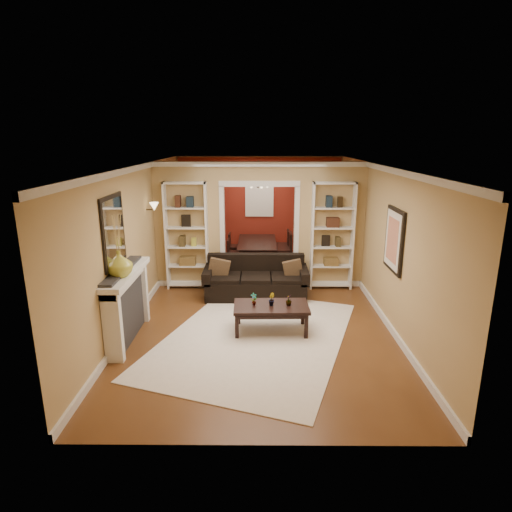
{
  "coord_description": "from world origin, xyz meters",
  "views": [
    {
      "loc": [
        -0.01,
        -7.86,
        3.17
      ],
      "look_at": [
        -0.06,
        -0.8,
        1.22
      ],
      "focal_mm": 30.0,
      "sensor_mm": 36.0,
      "label": 1
    }
  ],
  "objects_px": {
    "coffee_table": "(271,318)",
    "bookshelf_right": "(332,236)",
    "bookshelf_left": "(187,236)",
    "dining_table": "(258,253)",
    "sofa": "(256,278)",
    "fireplace": "(129,306)"
  },
  "relations": [
    {
      "from": "sofa",
      "to": "bookshelf_left",
      "type": "distance_m",
      "value": 1.75
    },
    {
      "from": "dining_table",
      "to": "sofa",
      "type": "bearing_deg",
      "value": 178.83
    },
    {
      "from": "sofa",
      "to": "dining_table",
      "type": "distance_m",
      "value": 2.35
    },
    {
      "from": "sofa",
      "to": "bookshelf_left",
      "type": "bearing_deg",
      "value": 158.6
    },
    {
      "from": "coffee_table",
      "to": "bookshelf_left",
      "type": "xyz_separation_m",
      "value": [
        -1.75,
        2.22,
        0.91
      ]
    },
    {
      "from": "coffee_table",
      "to": "bookshelf_left",
      "type": "height_order",
      "value": "bookshelf_left"
    },
    {
      "from": "sofa",
      "to": "bookshelf_right",
      "type": "height_order",
      "value": "bookshelf_right"
    },
    {
      "from": "bookshelf_left",
      "to": "bookshelf_right",
      "type": "bearing_deg",
      "value": 0.0
    },
    {
      "from": "bookshelf_left",
      "to": "fireplace",
      "type": "distance_m",
      "value": 2.65
    },
    {
      "from": "bookshelf_right",
      "to": "dining_table",
      "type": "bearing_deg",
      "value": 131.64
    },
    {
      "from": "sofa",
      "to": "fireplace",
      "type": "xyz_separation_m",
      "value": [
        -2.02,
        -1.95,
        0.17
      ]
    },
    {
      "from": "bookshelf_right",
      "to": "dining_table",
      "type": "relative_size",
      "value": 1.32
    },
    {
      "from": "coffee_table",
      "to": "sofa",
      "type": "bearing_deg",
      "value": 98.0
    },
    {
      "from": "fireplace",
      "to": "dining_table",
      "type": "xyz_separation_m",
      "value": [
        2.07,
        4.3,
        -0.27
      ]
    },
    {
      "from": "coffee_table",
      "to": "bookshelf_right",
      "type": "relative_size",
      "value": 0.54
    },
    {
      "from": "bookshelf_left",
      "to": "dining_table",
      "type": "bearing_deg",
      "value": 49.17
    },
    {
      "from": "coffee_table",
      "to": "bookshelf_right",
      "type": "distance_m",
      "value": 2.76
    },
    {
      "from": "sofa",
      "to": "dining_table",
      "type": "bearing_deg",
      "value": 88.83
    },
    {
      "from": "bookshelf_right",
      "to": "sofa",
      "type": "bearing_deg",
      "value": -160.3
    },
    {
      "from": "coffee_table",
      "to": "dining_table",
      "type": "xyz_separation_m",
      "value": [
        -0.22,
        3.99,
        0.07
      ]
    },
    {
      "from": "bookshelf_left",
      "to": "dining_table",
      "type": "height_order",
      "value": "bookshelf_left"
    },
    {
      "from": "sofa",
      "to": "fireplace",
      "type": "bearing_deg",
      "value": -136.01
    }
  ]
}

